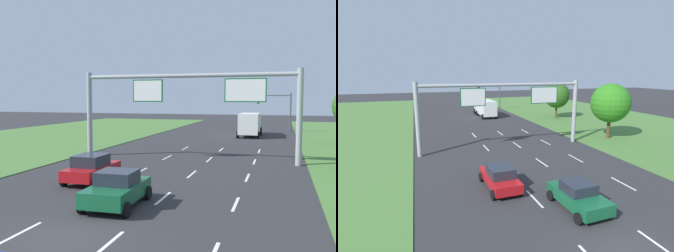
# 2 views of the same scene
# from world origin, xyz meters

# --- Properties ---
(lane_dashes_inner_left) EXTENTS (0.14, 44.40, 0.01)m
(lane_dashes_inner_left) POSITION_xyz_m (-1.75, 3.00, 0.00)
(lane_dashes_inner_left) COLOR white
(lane_dashes_inner_left) RESTS_ON ground_plane
(lane_dashes_inner_right) EXTENTS (0.14, 44.40, 0.01)m
(lane_dashes_inner_right) POSITION_xyz_m (1.75, 3.00, 0.00)
(lane_dashes_inner_right) COLOR white
(lane_dashes_inner_right) RESTS_ON ground_plane
(lane_dashes_slip) EXTENTS (0.14, 44.40, 0.01)m
(lane_dashes_slip) POSITION_xyz_m (5.25, 3.00, 0.00)
(lane_dashes_slip) COLOR white
(lane_dashes_slip) RESTS_ON ground_plane
(car_near_red) EXTENTS (2.34, 4.02, 1.61)m
(car_near_red) POSITION_xyz_m (0.17, 4.14, 0.79)
(car_near_red) COLOR #145633
(car_near_red) RESTS_ON ground_plane
(car_lead_silver) EXTENTS (2.14, 4.19, 1.60)m
(car_lead_silver) POSITION_xyz_m (-3.33, 8.23, 0.80)
(car_lead_silver) COLOR red
(car_lead_silver) RESTS_ON ground_plane
(box_truck) EXTENTS (2.71, 7.95, 2.95)m
(box_truck) POSITION_xyz_m (3.31, 37.85, 1.63)
(box_truck) COLOR silver
(box_truck) RESTS_ON ground_plane
(sign_gantry) EXTENTS (17.24, 0.44, 7.00)m
(sign_gantry) POSITION_xyz_m (0.25, 17.28, 4.87)
(sign_gantry) COLOR #9EA0A5
(sign_gantry) RESTS_ON ground_plane
(traffic_light_mast) EXTENTS (4.76, 0.49, 5.60)m
(traffic_light_mast) POSITION_xyz_m (6.39, 44.70, 3.87)
(traffic_light_mast) COLOR #47494F
(traffic_light_mast) RESTS_ON ground_plane
(roadside_tree_mid) EXTENTS (4.59, 4.59, 6.58)m
(roadside_tree_mid) POSITION_xyz_m (13.19, 17.13, 4.27)
(roadside_tree_mid) COLOR #513823
(roadside_tree_mid) RESTS_ON ground_plane
(roadside_tree_far) EXTENTS (4.34, 4.34, 6.17)m
(roadside_tree_far) POSITION_xyz_m (14.32, 31.54, 3.99)
(roadside_tree_far) COLOR #513823
(roadside_tree_far) RESTS_ON ground_plane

